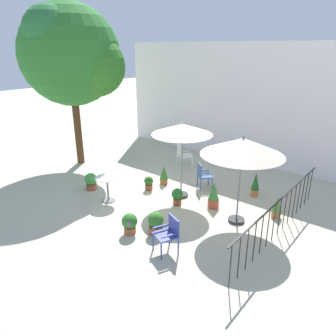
# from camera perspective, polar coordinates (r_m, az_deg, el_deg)

# --- Properties ---
(ground_plane) EXTENTS (60.00, 60.00, 0.00)m
(ground_plane) POSITION_cam_1_polar(r_m,az_deg,el_deg) (10.22, 0.08, -4.87)
(ground_plane) COLOR #BAB499
(villa_facade) EXTENTS (11.32, 0.30, 4.63)m
(villa_facade) POSITION_cam_1_polar(r_m,az_deg,el_deg) (13.23, 12.89, 11.13)
(villa_facade) COLOR white
(villa_facade) RESTS_ON ground
(terrace_railing) EXTENTS (0.03, 5.33, 1.01)m
(terrace_railing) POSITION_cam_1_polar(r_m,az_deg,el_deg) (8.38, 19.44, -7.09)
(terrace_railing) COLOR black
(terrace_railing) RESTS_ON ground
(shade_tree) EXTENTS (3.82, 3.64, 5.96)m
(shade_tree) POSITION_cam_1_polar(r_m,az_deg,el_deg) (12.77, -16.74, 18.84)
(shade_tree) COLOR #50301B
(shade_tree) RESTS_ON ground
(patio_umbrella_0) EXTENTS (1.82, 1.82, 2.38)m
(patio_umbrella_0) POSITION_cam_1_polar(r_m,az_deg,el_deg) (9.44, 2.53, 6.73)
(patio_umbrella_0) COLOR #2D2D2D
(patio_umbrella_0) RESTS_ON ground
(patio_umbrella_1) EXTENTS (2.11, 2.11, 2.40)m
(patio_umbrella_1) POSITION_cam_1_polar(r_m,az_deg,el_deg) (8.14, 13.18, 3.64)
(patio_umbrella_1) COLOR #2D2D2D
(patio_umbrella_1) RESTS_ON ground
(cafe_table_0) EXTENTS (0.72, 0.72, 0.77)m
(cafe_table_0) POSITION_cam_1_polar(r_m,az_deg,el_deg) (9.81, -10.76, -2.95)
(cafe_table_0) COLOR silver
(cafe_table_0) RESTS_ON ground
(patio_chair_0) EXTENTS (0.66, 0.67, 0.97)m
(patio_chair_0) POSITION_cam_1_polar(r_m,az_deg,el_deg) (12.33, 2.64, 2.51)
(patio_chair_0) COLOR white
(patio_chair_0) RESTS_ON ground
(patio_chair_1) EXTENTS (0.62, 0.62, 0.87)m
(patio_chair_1) POSITION_cam_1_polar(r_m,az_deg,el_deg) (10.59, 6.23, -1.06)
(patio_chair_1) COLOR #35508F
(patio_chair_1) RESTS_ON ground
(patio_chair_2) EXTENTS (0.62, 0.62, 0.85)m
(patio_chair_2) POSITION_cam_1_polar(r_m,az_deg,el_deg) (7.37, 0.10, -11.39)
(patio_chair_2) COLOR #364091
(patio_chair_2) RESTS_ON ground
(potted_plant_0) EXTENTS (0.40, 0.40, 0.58)m
(potted_plant_0) POSITION_cam_1_polar(r_m,az_deg,el_deg) (8.14, -2.20, -9.74)
(potted_plant_0) COLOR brown
(potted_plant_0) RESTS_ON ground
(potted_plant_1) EXTENTS (0.26, 0.26, 0.79)m
(potted_plant_1) POSITION_cam_1_polar(r_m,az_deg,el_deg) (10.38, 15.34, -2.79)
(potted_plant_1) COLOR #BD6F38
(potted_plant_1) RESTS_ON ground
(potted_plant_2) EXTENTS (0.40, 0.40, 0.55)m
(potted_plant_2) POSITION_cam_1_polar(r_m,az_deg,el_deg) (8.18, -6.88, -9.72)
(potted_plant_2) COLOR #A25437
(potted_plant_2) RESTS_ON ground
(potted_plant_3) EXTENTS (0.29, 0.29, 0.61)m
(potted_plant_3) POSITION_cam_1_polar(r_m,az_deg,el_deg) (9.33, 18.90, -6.54)
(potted_plant_3) COLOR #BE6134
(potted_plant_3) RESTS_ON ground
(potted_plant_4) EXTENTS (0.33, 0.33, 0.81)m
(potted_plant_4) POSITION_cam_1_polar(r_m,az_deg,el_deg) (9.40, 8.15, -4.83)
(potted_plant_4) COLOR #AD4A31
(potted_plant_4) RESTS_ON ground
(potted_plant_5) EXTENTS (0.34, 0.34, 0.52)m
(potted_plant_5) POSITION_cam_1_polar(r_m,az_deg,el_deg) (9.50, 1.68, -5.00)
(potted_plant_5) COLOR brown
(potted_plant_5) RESTS_ON ground
(potted_plant_6) EXTENTS (0.30, 0.31, 0.47)m
(potted_plant_6) POSITION_cam_1_polar(r_m,az_deg,el_deg) (10.51, -3.46, -2.63)
(potted_plant_6) COLOR brown
(potted_plant_6) RESTS_ON ground
(potted_plant_7) EXTENTS (0.41, 0.41, 0.57)m
(potted_plant_7) POSITION_cam_1_polar(r_m,az_deg,el_deg) (10.79, -13.61, -2.27)
(potted_plant_7) COLOR brown
(potted_plant_7) RESTS_ON ground
(potted_plant_8) EXTENTS (0.28, 0.28, 0.66)m
(potted_plant_8) POSITION_cam_1_polar(r_m,az_deg,el_deg) (10.90, -0.76, -1.23)
(potted_plant_8) COLOR #A25832
(potted_plant_8) RESTS_ON ground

